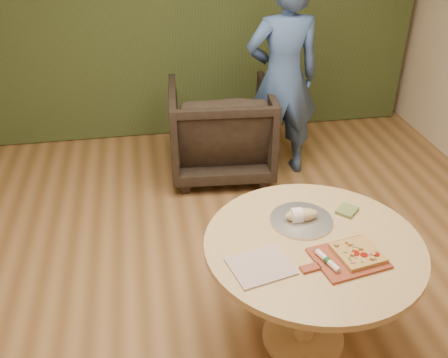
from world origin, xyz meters
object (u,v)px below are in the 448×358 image
Objects in this scene: serving_tray at (301,220)px; person_standing at (283,79)px; pizza_paddle at (346,259)px; flatbread_pizza at (358,253)px; cutlery_roll at (327,261)px; pedestal_table at (312,262)px; bread_roll at (300,215)px; armchair at (221,125)px.

person_standing reaches higher than serving_tray.
pizza_paddle is at bearing 81.38° from person_standing.
person_standing is (0.21, 2.20, 0.14)m from flatbread_pizza.
person_standing is at bearing 61.29° from cutlery_roll.
person_standing is (0.39, 2.04, 0.31)m from pedestal_table.
bread_roll is at bearing 74.52° from cutlery_roll.
cutlery_roll is 2.34m from armchair.
cutlery_roll is 0.39m from serving_tray.
cutlery_roll is at bearing -169.23° from flatbread_pizza.
pizza_paddle is at bearing -55.67° from pedestal_table.
armchair reaches higher than pedestal_table.
bread_roll is 1.96m from armchair.
serving_tray is at bearing 0.00° from bread_roll.
serving_tray reaches higher than pizza_paddle.
bread_roll is 0.10× the size of person_standing.
flatbread_pizza is (0.06, 0.01, 0.02)m from pizza_paddle.
serving_tray is (-0.19, 0.35, -0.02)m from flatbread_pizza.
cutlery_roll is at bearing 78.62° from person_standing.
serving_tray is 1.96m from armchair.
pedestal_table is at bearing 98.52° from armchair.
pedestal_table is 0.25m from pizza_paddle.
person_standing reaches higher than cutlery_roll.
flatbread_pizza reaches higher than serving_tray.
flatbread_pizza is 0.18m from cutlery_roll.
bread_roll is at bearing 100.14° from pizza_paddle.
armchair is 0.51× the size of person_standing.
pedestal_table is 6.10× the size of cutlery_roll.
person_standing reaches higher than pedestal_table.
serving_tray is 1.89m from person_standing.
armchair reaches higher than flatbread_pizza.
cutlery_roll is at bearing -179.47° from pizza_paddle.
armchair reaches higher than cutlery_roll.
pedestal_table is 2.54× the size of pizza_paddle.
pedestal_table is at bearing 138.86° from flatbread_pizza.
serving_tray reaches higher than pedestal_table.
bread_roll is (-0.02, 0.38, 0.01)m from cutlery_roll.
bread_roll is at bearing 95.85° from pedestal_table.
person_standing reaches higher than armchair.
serving_tray is 0.38× the size of armchair.
flatbread_pizza reaches higher than cutlery_roll.
cutlery_roll is (-0.11, -0.02, 0.02)m from pizza_paddle.
pedestal_table is 2.13m from armchair.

